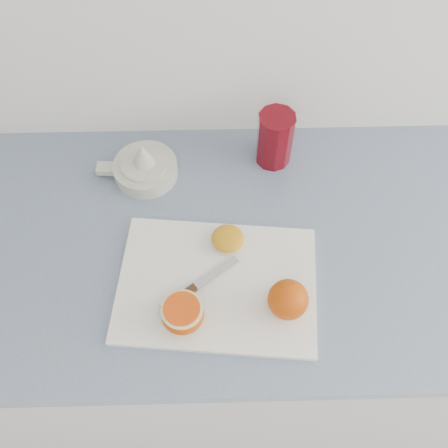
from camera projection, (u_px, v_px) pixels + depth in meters
name	position (u px, v px, depth m)	size (l,w,h in m)	color
counter	(195.00, 320.00, 1.39)	(2.52, 0.64, 0.89)	silver
cutting_board	(217.00, 284.00, 0.96)	(0.38, 0.27, 0.01)	white
whole_orange	(288.00, 300.00, 0.89)	(0.07, 0.07, 0.07)	#C83103
half_orange	(183.00, 314.00, 0.89)	(0.08, 0.08, 0.05)	#C83103
squeezed_shell	(228.00, 238.00, 0.99)	(0.06, 0.06, 0.03)	orange
paring_knife	(186.00, 294.00, 0.93)	(0.15, 0.12, 0.01)	#4F311D
citrus_juicer	(144.00, 167.00, 1.09)	(0.18, 0.14, 0.09)	silver
red_tumbler	(275.00, 140.00, 1.08)	(0.08, 0.08, 0.13)	maroon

